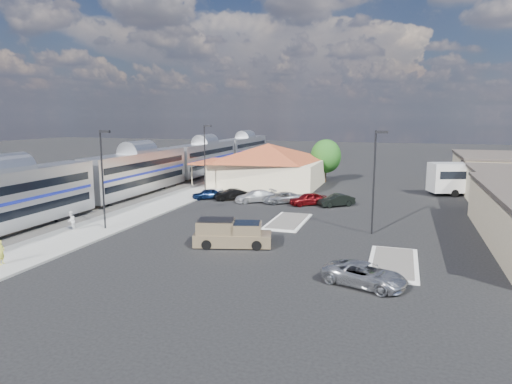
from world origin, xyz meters
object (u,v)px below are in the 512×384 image
(pickup_truck, at_px, (233,234))
(station_depot, at_px, (268,164))
(coach_bus, at_px, (481,177))
(suv, at_px, (365,275))

(pickup_truck, bearing_deg, station_depot, -3.43)
(pickup_truck, height_order, coach_bus, coach_bus)
(coach_bus, bearing_deg, pickup_truck, 124.59)
(suv, xyz_separation_m, coach_bus, (11.59, 37.25, 1.72))
(station_depot, distance_m, suv, 40.59)
(station_depot, xyz_separation_m, pickup_truck, (6.36, -31.29, -2.14))
(pickup_truck, bearing_deg, suv, -132.31)
(station_depot, bearing_deg, coach_bus, 0.91)
(station_depot, relative_size, suv, 3.59)
(station_depot, height_order, coach_bus, station_depot)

